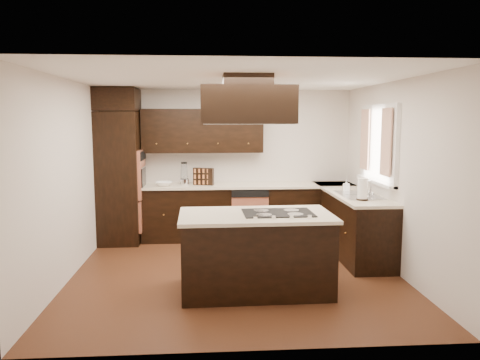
% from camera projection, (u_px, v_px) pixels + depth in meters
% --- Properties ---
extents(floor, '(4.20, 4.20, 0.02)m').
position_uv_depth(floor, '(236.00, 273.00, 6.14)').
color(floor, brown).
rests_on(floor, ground).
extents(ceiling, '(4.20, 4.20, 0.02)m').
position_uv_depth(ceiling, '(235.00, 78.00, 5.82)').
color(ceiling, white).
rests_on(ceiling, ground).
extents(wall_back, '(4.20, 0.02, 2.50)m').
position_uv_depth(wall_back, '(228.00, 163.00, 8.07)').
color(wall_back, beige).
rests_on(wall_back, ground).
extents(wall_front, '(4.20, 0.02, 2.50)m').
position_uv_depth(wall_front, '(251.00, 210.00, 3.89)').
color(wall_front, beige).
rests_on(wall_front, ground).
extents(wall_left, '(0.02, 4.20, 2.50)m').
position_uv_depth(wall_left, '(67.00, 180.00, 5.83)').
color(wall_left, beige).
rests_on(wall_left, ground).
extents(wall_right, '(0.02, 4.20, 2.50)m').
position_uv_depth(wall_right, '(396.00, 177.00, 6.13)').
color(wall_right, beige).
rests_on(wall_right, ground).
extents(oven_column, '(0.65, 0.75, 2.12)m').
position_uv_depth(oven_column, '(120.00, 178.00, 7.57)').
color(oven_column, black).
rests_on(oven_column, floor).
extents(wall_oven_face, '(0.05, 0.62, 0.78)m').
position_uv_depth(wall_oven_face, '(142.00, 174.00, 7.58)').
color(wall_oven_face, '#BF6648').
rests_on(wall_oven_face, oven_column).
extents(base_cabinets_back, '(2.93, 0.60, 0.88)m').
position_uv_depth(base_cabinets_back, '(231.00, 213.00, 7.87)').
color(base_cabinets_back, black).
rests_on(base_cabinets_back, floor).
extents(base_cabinets_right, '(0.60, 2.40, 0.88)m').
position_uv_depth(base_cabinets_right, '(350.00, 223.00, 7.10)').
color(base_cabinets_right, black).
rests_on(base_cabinets_right, floor).
extents(countertop_back, '(2.93, 0.63, 0.04)m').
position_uv_depth(countertop_back, '(231.00, 186.00, 7.79)').
color(countertop_back, beige).
rests_on(countertop_back, base_cabinets_back).
extents(countertop_right, '(0.63, 2.40, 0.04)m').
position_uv_depth(countertop_right, '(350.00, 193.00, 7.04)').
color(countertop_right, beige).
rests_on(countertop_right, base_cabinets_right).
extents(upper_cabinets, '(2.00, 0.34, 0.72)m').
position_uv_depth(upper_cabinets, '(203.00, 131.00, 7.79)').
color(upper_cabinets, black).
rests_on(upper_cabinets, wall_back).
extents(dishwasher_front, '(0.60, 0.05, 0.72)m').
position_uv_depth(dishwasher_front, '(250.00, 219.00, 7.60)').
color(dishwasher_front, '#BF6648').
rests_on(dishwasher_front, floor).
extents(window_frame, '(0.06, 1.32, 1.12)m').
position_uv_depth(window_frame, '(379.00, 144.00, 6.62)').
color(window_frame, white).
rests_on(window_frame, wall_right).
extents(window_pane, '(0.00, 1.20, 1.00)m').
position_uv_depth(window_pane, '(381.00, 144.00, 6.62)').
color(window_pane, white).
rests_on(window_pane, wall_right).
extents(curtain_left, '(0.02, 0.34, 0.90)m').
position_uv_depth(curtain_left, '(386.00, 142.00, 6.19)').
color(curtain_left, '#FCE3C8').
rests_on(curtain_left, wall_right).
extents(curtain_right, '(0.02, 0.34, 0.90)m').
position_uv_depth(curtain_right, '(365.00, 139.00, 7.02)').
color(curtain_right, '#FCE3C8').
rests_on(curtain_right, wall_right).
extents(sink_rim, '(0.52, 0.84, 0.01)m').
position_uv_depth(sink_rim, '(359.00, 195.00, 6.69)').
color(sink_rim, silver).
rests_on(sink_rim, countertop_right).
extents(island, '(1.71, 0.96, 0.88)m').
position_uv_depth(island, '(256.00, 254.00, 5.44)').
color(island, black).
rests_on(island, floor).
extents(island_top, '(1.78, 1.02, 0.04)m').
position_uv_depth(island_top, '(256.00, 215.00, 5.38)').
color(island_top, beige).
rests_on(island_top, island).
extents(cooktop, '(0.81, 0.55, 0.01)m').
position_uv_depth(cooktop, '(278.00, 213.00, 5.40)').
color(cooktop, black).
rests_on(cooktop, island_top).
extents(range_hood, '(1.05, 0.72, 0.42)m').
position_uv_depth(range_hood, '(247.00, 105.00, 5.32)').
color(range_hood, black).
rests_on(range_hood, ceiling).
extents(hood_duct, '(0.55, 0.50, 0.13)m').
position_uv_depth(hood_duct, '(247.00, 81.00, 5.29)').
color(hood_duct, black).
rests_on(hood_duct, ceiling).
extents(blender_base, '(0.15, 0.15, 0.10)m').
position_uv_depth(blender_base, '(184.00, 182.00, 7.73)').
color(blender_base, silver).
rests_on(blender_base, countertop_back).
extents(blender_pitcher, '(0.13, 0.13, 0.26)m').
position_uv_depth(blender_pitcher, '(184.00, 171.00, 7.70)').
color(blender_pitcher, silver).
rests_on(blender_pitcher, blender_base).
extents(spice_rack, '(0.35, 0.19, 0.28)m').
position_uv_depth(spice_rack, '(203.00, 176.00, 7.73)').
color(spice_rack, black).
rests_on(spice_rack, countertop_back).
extents(mixing_bowl, '(0.30, 0.30, 0.07)m').
position_uv_depth(mixing_bowl, '(164.00, 184.00, 7.63)').
color(mixing_bowl, white).
rests_on(mixing_bowl, countertop_back).
extents(soap_bottle, '(0.09, 0.09, 0.17)m').
position_uv_depth(soap_bottle, '(346.00, 185.00, 7.08)').
color(soap_bottle, white).
rests_on(soap_bottle, countertop_right).
extents(paper_towel, '(0.14, 0.14, 0.30)m').
position_uv_depth(paper_towel, '(363.00, 189.00, 6.26)').
color(paper_towel, white).
rests_on(paper_towel, countertop_right).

